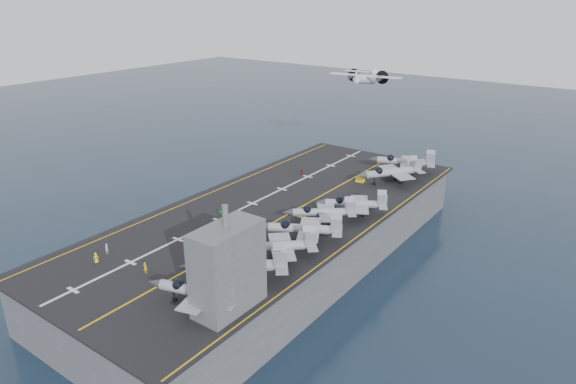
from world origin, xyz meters
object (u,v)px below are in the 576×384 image
Objects in this scene: island_superstructure at (227,258)px; transport_plane at (365,80)px; fighter_jet_0 at (198,291)px; tow_cart_a at (229,250)px.

island_superstructure is 0.66× the size of transport_plane.
island_superstructure is 6.55m from fighter_jet_0.
transport_plane reaches higher than tow_cart_a.
fighter_jet_0 is 0.70× the size of transport_plane.
transport_plane reaches higher than island_superstructure.
tow_cart_a is 0.09× the size of transport_plane.
tow_cart_a is (-7.06, 13.75, -1.85)m from fighter_jet_0.
transport_plane is (-27.29, 87.66, 9.21)m from island_superstructure.
tow_cart_a is at bearing 132.46° from island_superstructure.
tow_cart_a is 79.65m from transport_plane.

